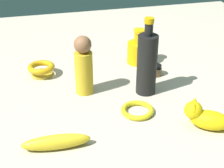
# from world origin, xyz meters

# --- Properties ---
(ground) EXTENTS (2.00, 2.00, 0.00)m
(ground) POSITION_xyz_m (0.00, 0.00, 0.00)
(ground) COLOR #BCB29E
(nail_polish_jar) EXTENTS (0.05, 0.05, 0.04)m
(nail_polish_jar) POSITION_xyz_m (-0.12, 0.20, 0.02)
(nail_polish_jar) COLOR brown
(nail_polish_jar) RESTS_ON ground
(banana) EXTENTS (0.05, 0.19, 0.04)m
(banana) POSITION_xyz_m (0.22, -0.21, 0.02)
(banana) COLOR gold
(banana) RESTS_ON ground
(bottle_tall) EXTENTS (0.07, 0.07, 0.27)m
(bottle_tall) POSITION_xyz_m (-0.01, 0.12, 0.11)
(bottle_tall) COLOR black
(bottle_tall) RESTS_ON ground
(bangle) EXTENTS (0.10, 0.10, 0.02)m
(bangle) POSITION_xyz_m (0.11, 0.06, 0.01)
(bangle) COLOR gold
(bangle) RESTS_ON ground
(person_figure_adult) EXTENTS (0.08, 0.08, 0.21)m
(person_figure_adult) POSITION_xyz_m (-0.06, -0.08, 0.10)
(person_figure_adult) COLOR gold
(person_figure_adult) RESTS_ON ground
(bowl) EXTENTS (0.10, 0.10, 0.05)m
(bowl) POSITION_xyz_m (-0.23, -0.22, 0.03)
(bowl) COLOR gold
(bowl) RESTS_ON ground
(bottle_short) EXTENTS (0.10, 0.10, 0.14)m
(bottle_short) POSITION_xyz_m (-0.25, 0.18, 0.05)
(bottle_short) COLOR #DFA30B
(bottle_short) RESTS_ON ground
(cat_figurine) EXTENTS (0.12, 0.14, 0.09)m
(cat_figurine) POSITION_xyz_m (0.23, 0.22, 0.04)
(cat_figurine) COLOR #E0BA0D
(cat_figurine) RESTS_ON ground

